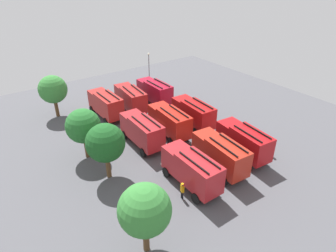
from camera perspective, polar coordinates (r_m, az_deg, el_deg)
ground_plane at (r=38.93m, az=0.00°, el=-1.80°), size 55.73×55.73×0.00m
fire_truck_0 at (r=34.82m, az=14.59°, el=-2.76°), size 7.40×3.30×3.88m
fire_truck_1 at (r=40.22m, az=4.95°, el=2.65°), size 7.32×3.07×3.88m
fire_truck_2 at (r=47.16m, az=-2.64°, el=6.83°), size 7.21×2.77×3.88m
fire_truck_3 at (r=32.01m, az=10.18°, el=-5.28°), size 7.37×3.23×3.88m
fire_truck_4 at (r=37.93m, az=0.28°, el=1.04°), size 7.34×3.13×3.88m
fire_truck_5 at (r=45.02m, az=-7.35°, el=5.49°), size 7.40×3.30×3.88m
fire_truck_6 at (r=29.43m, az=4.62°, el=-8.30°), size 7.22×2.81×3.88m
fire_truck_7 at (r=35.93m, az=-5.15°, el=-0.79°), size 7.27×2.94×3.88m
fire_truck_8 at (r=43.62m, az=-12.13°, el=4.27°), size 7.22×2.79×3.88m
firefighter_0 at (r=44.31m, az=4.25°, el=3.57°), size 0.48×0.43×1.72m
firefighter_1 at (r=51.59m, az=-0.97°, el=7.48°), size 0.47×0.34×1.77m
firefighter_2 at (r=36.54m, az=19.29°, el=-4.00°), size 0.48×0.42×1.82m
firefighter_3 at (r=40.29m, az=11.23°, el=0.20°), size 0.48×0.38×1.62m
firefighter_4 at (r=28.60m, az=2.81°, el=-12.42°), size 0.46×0.33×1.83m
tree_0 at (r=22.22m, az=-4.60°, el=-16.11°), size 4.07×4.07×6.30m
tree_1 at (r=30.05m, az=-12.17°, el=-3.29°), size 4.04×4.04×6.27m
tree_2 at (r=33.96m, az=-16.29°, el=-0.03°), size 3.95×3.95×6.13m
tree_3 at (r=45.33m, az=-21.63°, el=6.66°), size 4.06×4.06×6.30m
traffic_cone_0 at (r=37.92m, az=-11.11°, el=-2.83°), size 0.39×0.39×0.56m
traffic_cone_1 at (r=43.52m, az=5.37°, el=2.10°), size 0.47×0.47×0.68m
traffic_cone_2 at (r=37.87m, az=16.29°, el=-3.48°), size 0.47×0.47×0.67m
lamppost at (r=52.93m, az=-3.74°, el=11.26°), size 0.36×0.36×6.56m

